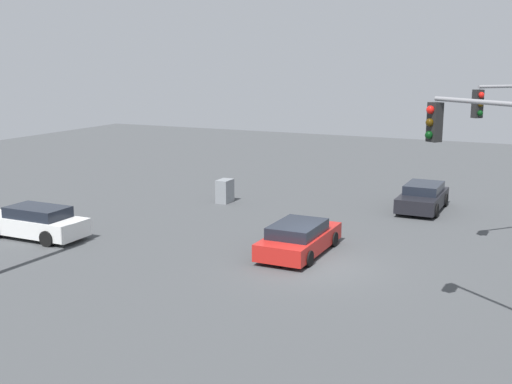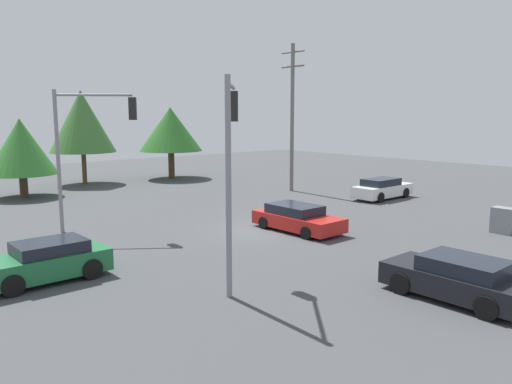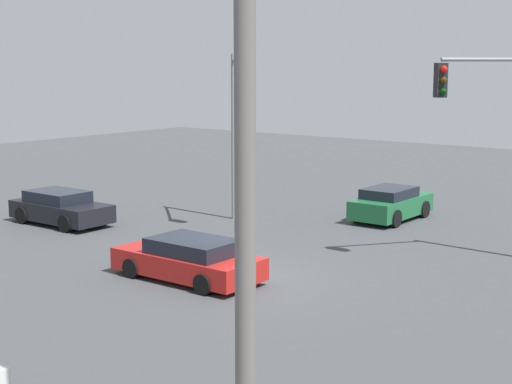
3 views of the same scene
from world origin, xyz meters
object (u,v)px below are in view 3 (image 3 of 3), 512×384
sedan_red (189,259)px  traffic_signal_cross (238,110)px  sedan_green (391,204)px  traffic_signal_main (501,121)px  sedan_dark (61,208)px

sedan_red → traffic_signal_cross: bearing=28.7°
sedan_green → traffic_signal_main: (-5.95, 4.15, 3.91)m
sedan_green → sedan_dark: size_ratio=0.95×
sedan_red → sedan_green: (-0.47, -11.72, 0.06)m
sedan_red → traffic_signal_main: (-6.42, -7.57, 3.97)m
sedan_red → traffic_signal_cross: size_ratio=0.68×
traffic_signal_cross → sedan_dark: bearing=-100.1°
sedan_dark → traffic_signal_cross: bearing=127.6°
sedan_green → traffic_signal_cross: 7.40m
sedan_red → sedan_green: 11.73m
sedan_green → traffic_signal_cross: (4.42, 4.49, 3.87)m
sedan_dark → traffic_signal_cross: 8.10m
sedan_green → sedan_dark: 13.38m
sedan_green → traffic_signal_cross: size_ratio=0.61×
traffic_signal_main → traffic_signal_cross: bearing=-51.1°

